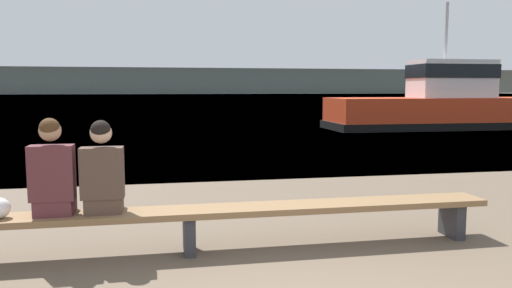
# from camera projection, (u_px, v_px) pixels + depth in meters

# --- Properties ---
(water_surface) EXTENTS (240.00, 240.00, 0.00)m
(water_surface) POSITION_uv_depth(u_px,v_px,m) (163.00, 95.00, 126.62)
(water_surface) COLOR #5684A3
(water_surface) RESTS_ON ground
(far_shoreline) EXTENTS (600.00, 12.00, 8.86)m
(far_shoreline) POSITION_uv_depth(u_px,v_px,m) (162.00, 81.00, 176.24)
(far_shoreline) COLOR #4C4C42
(far_shoreline) RESTS_ON ground
(bench_main) EXTENTS (6.89, 0.47, 0.48)m
(bench_main) POSITION_uv_depth(u_px,v_px,m) (189.00, 217.00, 5.38)
(bench_main) COLOR brown
(bench_main) RESTS_ON ground
(person_left) EXTENTS (0.43, 0.39, 1.00)m
(person_left) POSITION_uv_depth(u_px,v_px,m) (52.00, 173.00, 5.07)
(person_left) COLOR #56282D
(person_left) RESTS_ON bench_main
(person_right) EXTENTS (0.43, 0.40, 0.98)m
(person_right) POSITION_uv_depth(u_px,v_px,m) (102.00, 172.00, 5.16)
(person_right) COLOR #4C382D
(person_right) RESTS_ON bench_main
(tugboat_red) EXTENTS (10.16, 3.16, 5.51)m
(tugboat_red) POSITION_uv_depth(u_px,v_px,m) (442.00, 107.00, 22.19)
(tugboat_red) COLOR red
(tugboat_red) RESTS_ON water_surface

